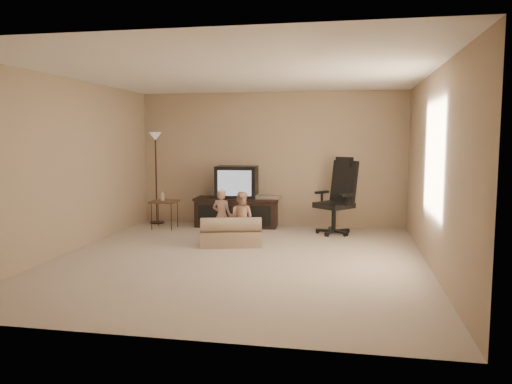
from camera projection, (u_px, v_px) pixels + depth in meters
floor at (239, 259)px, 6.82m from camera, size 5.50×5.50×0.00m
room_shell at (238, 148)px, 6.65m from camera, size 5.50×5.50×5.50m
tv_stand at (237, 201)px, 9.31m from camera, size 1.61×0.66×1.13m
office_chair at (337, 206)px, 8.59m from camera, size 0.86×0.86×1.32m
side_table at (164, 202)px, 9.08m from camera, size 0.48×0.48×0.69m
floor_lamp at (156, 157)px, 9.55m from camera, size 0.27×0.27×1.75m
child_sofa at (231, 234)px, 7.65m from camera, size 1.03×0.75×0.46m
toddler_left at (222, 216)px, 7.89m from camera, size 0.34×0.27×0.85m
toddler_right at (241, 218)px, 7.72m from camera, size 0.43×0.27×0.83m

